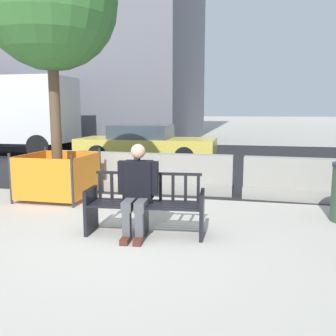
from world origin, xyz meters
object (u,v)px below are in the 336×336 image
(jersey_barrier_right, at_px, (293,182))
(car_taxi_near, at_px, (146,143))
(seated_person, at_px, (137,188))
(construction_fence, at_px, (58,174))
(street_bench, at_px, (146,207))
(jersey_barrier_centre, at_px, (186,177))
(street_tree, at_px, (50,2))
(jersey_barrier_left, at_px, (95,173))

(jersey_barrier_right, relative_size, car_taxi_near, 0.43)
(seated_person, height_order, jersey_barrier_right, seated_person)
(construction_fence, height_order, car_taxi_near, car_taxi_near)
(jersey_barrier_right, bearing_deg, car_taxi_near, 133.89)
(street_bench, xyz_separation_m, jersey_barrier_right, (2.33, 2.77, -0.06))
(street_bench, distance_m, construction_fence, 2.95)
(jersey_barrier_centre, distance_m, jersey_barrier_right, 2.23)
(street_tree, xyz_separation_m, car_taxi_near, (0.24, 5.64, -3.18))
(street_tree, bearing_deg, seated_person, -38.88)
(street_tree, distance_m, construction_fence, 3.33)
(seated_person, xyz_separation_m, construction_fence, (-2.27, 1.83, -0.20))
(seated_person, relative_size, street_tree, 0.26)
(seated_person, bearing_deg, construction_fence, 141.12)
(construction_fence, bearing_deg, seated_person, -38.88)
(jersey_barrier_left, xyz_separation_m, jersey_barrier_right, (4.38, -0.12, 0.00))
(street_tree, height_order, car_taxi_near, street_tree)
(street_tree, bearing_deg, jersey_barrier_centre, 24.45)
(construction_fence, bearing_deg, street_bench, -36.65)
(seated_person, bearing_deg, street_tree, 141.12)
(street_bench, bearing_deg, construction_fence, 143.35)
(seated_person, relative_size, jersey_barrier_left, 0.65)
(seated_person, height_order, car_taxi_near, seated_person)
(street_bench, distance_m, jersey_barrier_left, 3.54)
(car_taxi_near, bearing_deg, seated_person, -74.81)
(jersey_barrier_right, xyz_separation_m, construction_fence, (-4.70, -1.01, 0.15))
(jersey_barrier_left, bearing_deg, street_bench, -54.72)
(street_bench, height_order, seated_person, seated_person)
(jersey_barrier_right, xyz_separation_m, street_tree, (-4.70, -1.01, 3.48))
(seated_person, xyz_separation_m, jersey_barrier_centre, (0.20, 2.95, -0.35))
(jersey_barrier_left, bearing_deg, construction_fence, -105.91)
(seated_person, distance_m, street_tree, 4.28)
(jersey_barrier_centre, bearing_deg, car_taxi_near, 116.24)
(jersey_barrier_centre, distance_m, car_taxi_near, 5.05)
(jersey_barrier_centre, distance_m, jersey_barrier_left, 2.15)
(street_tree, bearing_deg, car_taxi_near, 87.57)
(street_bench, xyz_separation_m, street_tree, (-2.37, 1.76, 3.42))
(jersey_barrier_right, bearing_deg, construction_fence, -167.92)
(car_taxi_near, bearing_deg, street_tree, -92.43)
(construction_fence, bearing_deg, street_tree, 0.00)
(street_bench, distance_m, street_tree, 4.52)
(jersey_barrier_right, distance_m, car_taxi_near, 6.44)
(street_bench, height_order, construction_fence, construction_fence)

